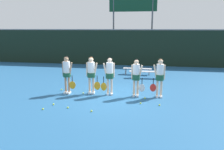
{
  "coord_description": "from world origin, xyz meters",
  "views": [
    {
      "loc": [
        1.6,
        -9.69,
        3.09
      ],
      "look_at": [
        0.01,
        -0.01,
        0.96
      ],
      "focal_mm": 35.0,
      "sensor_mm": 36.0,
      "label": 1
    }
  ],
  "objects": [
    {
      "name": "fence_windscreen",
      "position": [
        0.0,
        8.34,
        1.5
      ],
      "size": [
        60.0,
        0.08,
        2.97
      ],
      "color": "black",
      "rests_on": "ground_plane"
    },
    {
      "name": "player_0",
      "position": [
        -2.13,
        -0.1,
        1.07
      ],
      "size": [
        0.66,
        0.37,
        1.79
      ],
      "rotation": [
        0.0,
        0.0,
        -0.16
      ],
      "color": "tan",
      "rests_on": "ground_plane"
    },
    {
      "name": "tennis_ball_8",
      "position": [
        -0.4,
        -2.22,
        0.03
      ],
      "size": [
        0.07,
        0.07,
        0.07
      ],
      "primitive_type": "sphere",
      "color": "#CCE033",
      "rests_on": "ground_plane"
    },
    {
      "name": "tennis_ball_4",
      "position": [
        2.14,
        -1.14,
        0.03
      ],
      "size": [
        0.07,
        0.07,
        0.07
      ],
      "primitive_type": "sphere",
      "color": "#CCE033",
      "rests_on": "ground_plane"
    },
    {
      "name": "tennis_ball_7",
      "position": [
        -1.14,
        1.19,
        0.03
      ],
      "size": [
        0.07,
        0.07,
        0.07
      ],
      "primitive_type": "sphere",
      "color": "#CCE033",
      "rests_on": "ground_plane"
    },
    {
      "name": "tennis_ball_1",
      "position": [
        -1.41,
        -2.01,
        0.03
      ],
      "size": [
        0.07,
        0.07,
        0.07
      ],
      "primitive_type": "sphere",
      "color": "#CCE033",
      "rests_on": "ground_plane"
    },
    {
      "name": "tennis_ball_6",
      "position": [
        -2.12,
        -1.76,
        0.03
      ],
      "size": [
        0.07,
        0.07,
        0.07
      ],
      "primitive_type": "sphere",
      "color": "#CCE033",
      "rests_on": "ground_plane"
    },
    {
      "name": "ground_plane",
      "position": [
        0.0,
        0.0,
        0.0
      ],
      "size": [
        140.0,
        140.0,
        0.0
      ],
      "primitive_type": "plane",
      "color": "#235684"
    },
    {
      "name": "player_3",
      "position": [
        1.13,
        -0.04,
        1.0
      ],
      "size": [
        0.63,
        0.35,
        1.71
      ],
      "rotation": [
        0.0,
        0.0,
        0.02
      ],
      "color": "beige",
      "rests_on": "ground_plane"
    },
    {
      "name": "bench_courtside",
      "position": [
        1.6,
        3.79,
        0.38
      ],
      "size": [
        2.21,
        0.47,
        0.44
      ],
      "rotation": [
        0.0,
        0.0,
        0.05
      ],
      "color": "#B2B2B7",
      "rests_on": "ground_plane"
    },
    {
      "name": "bench_far",
      "position": [
        0.95,
        4.75,
        0.37
      ],
      "size": [
        1.91,
        0.41,
        0.43
      ],
      "rotation": [
        0.0,
        0.0,
        -0.03
      ],
      "color": "#B2B2B7",
      "rests_on": "ground_plane"
    },
    {
      "name": "tennis_ball_3",
      "position": [
        -2.63,
        0.36,
        0.04
      ],
      "size": [
        0.07,
        0.07,
        0.07
      ],
      "primitive_type": "sphere",
      "color": "#CCE033",
      "rests_on": "ground_plane"
    },
    {
      "name": "tennis_ball_9",
      "position": [
        -1.38,
        -0.05,
        0.03
      ],
      "size": [
        0.07,
        0.07,
        0.07
      ],
      "primitive_type": "sphere",
      "color": "#CCE033",
      "rests_on": "ground_plane"
    },
    {
      "name": "tennis_ball_5",
      "position": [
        1.38,
        -1.05,
        0.03
      ],
      "size": [
        0.07,
        0.07,
        0.07
      ],
      "primitive_type": "sphere",
      "color": "#CCE033",
      "rests_on": "ground_plane"
    },
    {
      "name": "player_2",
      "position": [
        -0.11,
        0.0,
        1.04
      ],
      "size": [
        0.63,
        0.37,
        1.76
      ],
      "rotation": [
        0.0,
        0.0,
        0.2
      ],
      "color": "beige",
      "rests_on": "ground_plane"
    },
    {
      "name": "player_4",
      "position": [
        2.16,
        -0.0,
        1.04
      ],
      "size": [
        0.64,
        0.36,
        1.76
      ],
      "rotation": [
        0.0,
        0.0,
        0.05
      ],
      "color": "beige",
      "rests_on": "ground_plane"
    },
    {
      "name": "tennis_ball_0",
      "position": [
        -2.3,
        -2.32,
        0.03
      ],
      "size": [
        0.07,
        0.07,
        0.07
      ],
      "primitive_type": "sphere",
      "color": "#CCE033",
      "rests_on": "ground_plane"
    },
    {
      "name": "scoreboard",
      "position": [
        0.19,
        10.16,
        4.62
      ],
      "size": [
        4.15,
        0.15,
        5.83
      ],
      "color": "#515156",
      "rests_on": "ground_plane"
    },
    {
      "name": "player_1",
      "position": [
        -0.99,
        0.07,
        1.05
      ],
      "size": [
        0.67,
        0.38,
        1.76
      ],
      "rotation": [
        0.0,
        0.0,
        -0.01
      ],
      "color": "beige",
      "rests_on": "ground_plane"
    },
    {
      "name": "tennis_ball_2",
      "position": [
        1.54,
        -0.34,
        0.04
      ],
      "size": [
        0.07,
        0.07,
        0.07
      ],
      "primitive_type": "sphere",
      "color": "#CCE033",
      "rests_on": "ground_plane"
    }
  ]
}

